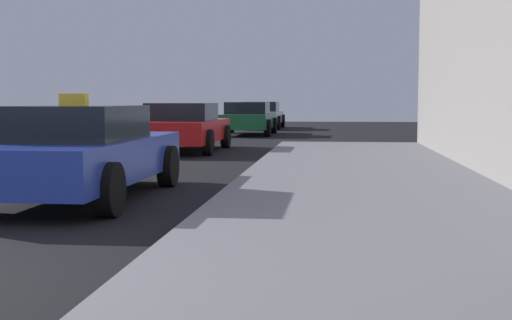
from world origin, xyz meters
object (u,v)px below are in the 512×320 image
(car_blue, at_px, (80,152))
(car_green, at_px, (248,118))
(car_red, at_px, (184,127))
(car_white, at_px, (261,115))

(car_blue, bearing_deg, car_green, 89.64)
(car_blue, bearing_deg, car_red, 93.17)
(car_blue, relative_size, car_green, 1.08)
(car_red, xyz_separation_m, car_white, (0.49, 15.11, 0.00))
(car_red, bearing_deg, car_blue, -86.83)
(car_red, relative_size, car_white, 1.00)
(car_red, xyz_separation_m, car_green, (0.61, 8.96, -0.00))
(car_green, bearing_deg, car_red, -93.91)
(car_red, bearing_deg, car_white, 88.15)
(car_blue, distance_m, car_red, 9.01)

